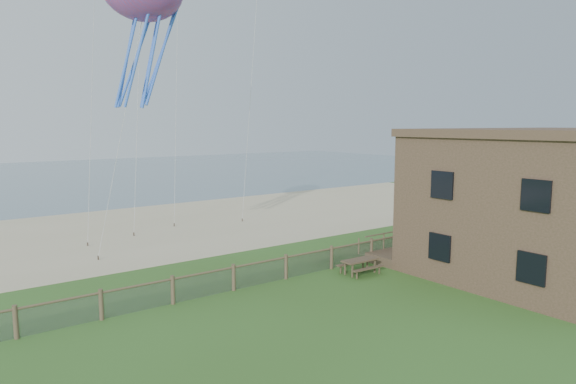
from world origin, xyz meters
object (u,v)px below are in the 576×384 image
(motel, at_px, (562,203))
(picnic_table, at_px, (360,266))
(octopus_kite, at_px, (144,30))
(chainlink_fence, at_px, (286,268))

(motel, xyz_separation_m, picnic_table, (-9.40, 5.46, -3.08))
(motel, relative_size, octopus_kite, 1.87)
(motel, height_order, octopus_kite, octopus_kite)
(picnic_table, xyz_separation_m, octopus_kite, (-8.01, 7.77, 11.97))
(chainlink_fence, bearing_deg, octopus_kite, 125.30)
(picnic_table, bearing_deg, motel, -28.51)
(chainlink_fence, relative_size, octopus_kite, 4.50)
(chainlink_fence, bearing_deg, motel, -28.30)
(chainlink_fence, distance_m, motel, 15.06)
(chainlink_fence, bearing_deg, picnic_table, -23.16)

